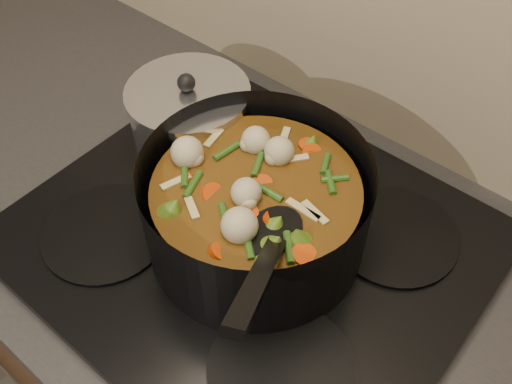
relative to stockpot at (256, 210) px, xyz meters
The scene contains 4 objects.
counter 0.54m from the stockpot, behind, with size 2.64×0.64×0.91m.
stovetop 0.08m from the stockpot, behind, with size 0.62×0.54×0.03m.
stockpot is the anchor object (origin of this frame).
saucepan 0.21m from the stockpot, 159.06° to the left, with size 0.19×0.19×0.15m.
Camera 1 is at (0.32, 1.56, 1.58)m, focal length 40.00 mm.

